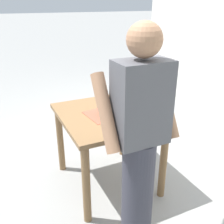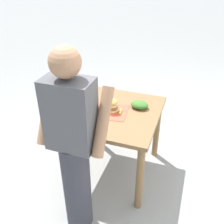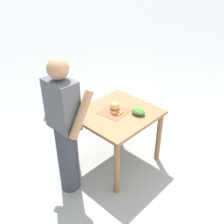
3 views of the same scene
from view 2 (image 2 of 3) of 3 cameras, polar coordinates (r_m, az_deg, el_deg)
ground_plane at (r=3.16m, az=0.61°, el=-12.30°), size 80.00×80.00×0.00m
patio_table at (r=2.75m, az=0.69°, el=-2.36°), size 0.89×0.96×0.80m
serving_paper at (r=2.67m, az=-0.24°, el=0.10°), size 0.36×0.36×0.00m
sandwich at (r=2.63m, az=-0.04°, el=1.44°), size 0.13×0.13×0.18m
pickle_spear at (r=2.64m, az=1.80°, el=0.05°), size 0.04×0.10×0.02m
side_salad at (r=2.73m, az=6.01°, el=1.58°), size 0.18×0.14×0.08m
diner_across_table at (r=2.09m, az=-8.38°, el=-7.43°), size 0.55×0.35×1.69m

